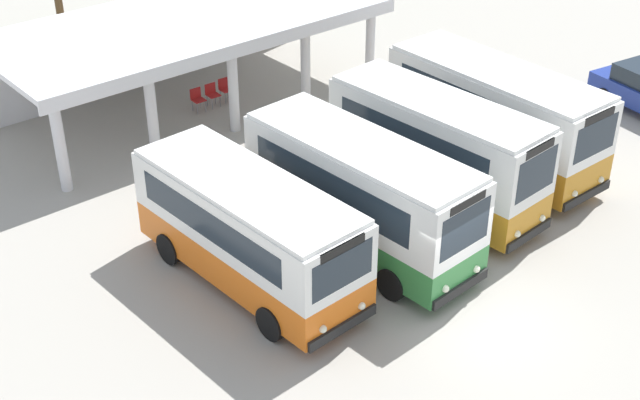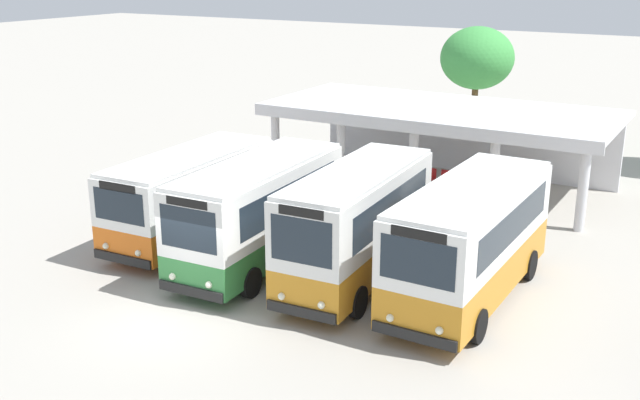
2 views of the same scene
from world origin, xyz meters
name	(u,v)px [view 2 (image 2 of 2)]	position (x,y,z in m)	size (l,w,h in m)	color
ground_plane	(174,320)	(0.00, 0.00, 0.00)	(180.00, 180.00, 0.00)	#A39E93
city_bus_nearest_orange	(191,192)	(-3.47, 5.04, 1.68)	(2.66, 7.17, 3.02)	black
city_bus_second_in_row	(259,209)	(-0.20, 4.36, 1.82)	(2.61, 7.35, 3.30)	black
city_bus_middle_cream	(357,222)	(3.06, 4.67, 1.90)	(2.53, 7.09, 3.45)	black
city_bus_fourth_amber	(470,238)	(6.32, 5.20, 1.85)	(2.50, 7.56, 3.35)	black
terminal_canopy	(446,121)	(1.39, 15.94, 2.68)	(14.15, 6.50, 3.40)	silver
waiting_chair_end_by_column	(430,176)	(1.25, 14.80, 0.52)	(0.46, 0.46, 0.86)	slate
waiting_chair_second_from_end	(445,179)	(1.91, 14.81, 0.52)	(0.46, 0.46, 0.86)	slate
waiting_chair_middle_seat	(461,180)	(2.56, 14.90, 0.52)	(0.46, 0.46, 0.86)	slate
roadside_tree_behind_canopy	(477,58)	(0.13, 23.24, 4.46)	(3.69, 3.69, 6.05)	brown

